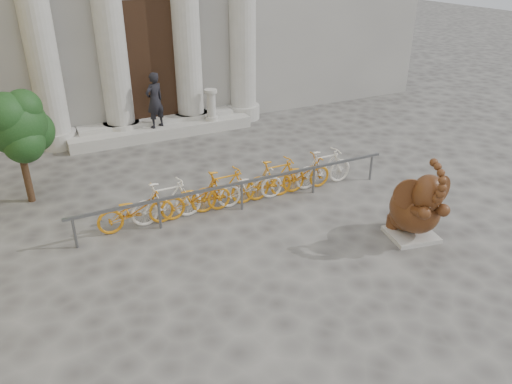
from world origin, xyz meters
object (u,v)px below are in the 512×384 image
tree (17,126)px  elephant_statue (416,208)px  bike_rack (237,186)px  pedestrian (155,100)px

tree → elephant_statue: bearing=-37.3°
tree → bike_rack: bearing=-28.8°
bike_rack → pedestrian: 5.53m
elephant_statue → pedestrian: (-3.14, 8.50, 0.54)m
bike_rack → pedestrian: bearing=93.9°
elephant_statue → bike_rack: bearing=143.4°
bike_rack → tree: 5.26m
elephant_statue → pedestrian: 9.08m
elephant_statue → bike_rack: 4.12m
pedestrian → tree: bearing=12.9°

